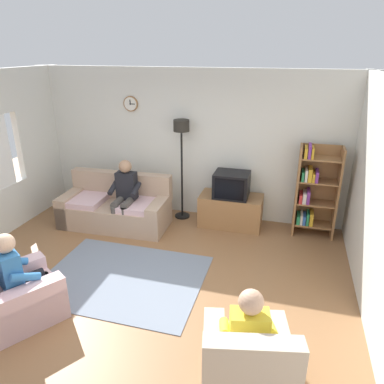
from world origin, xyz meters
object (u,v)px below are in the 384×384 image
(person_on_couch, at_px, (125,192))
(person_in_left_armchair, at_px, (19,272))
(armchair_near_bookshelf, at_px, (246,366))
(bookshelf, at_px, (314,191))
(armchair_near_window, at_px, (16,298))
(tv_stand, at_px, (231,211))
(person_in_right_armchair, at_px, (248,332))
(tv, at_px, (232,185))
(couch, at_px, (116,208))
(floor_lamp, at_px, (182,142))

(person_on_couch, xyz_separation_m, person_in_left_armchair, (-0.19, -2.40, -0.09))
(armchair_near_bookshelf, distance_m, person_in_left_armchair, 2.72)
(bookshelf, bearing_deg, armchair_near_window, -136.65)
(tv_stand, distance_m, person_on_couch, 1.91)
(armchair_near_window, distance_m, person_in_left_armchair, 0.33)
(person_in_right_armchair, bearing_deg, person_in_left_armchair, 174.65)
(tv_stand, xyz_separation_m, tv, (0.00, -0.02, 0.50))
(bookshelf, distance_m, person_on_couch, 3.20)
(couch, height_order, person_in_right_armchair, person_in_right_armchair)
(person_in_right_armchair, bearing_deg, tv, 102.42)
(tv_stand, xyz_separation_m, person_in_left_armchair, (-1.94, -3.03, 0.32))
(person_on_couch, bearing_deg, tv, 19.10)
(person_in_left_armchair, xyz_separation_m, person_in_right_armchair, (2.66, -0.25, 0.00))
(armchair_near_window, bearing_deg, tv, 57.07)
(floor_lamp, relative_size, person_on_couch, 1.49)
(tv_stand, bearing_deg, couch, -165.43)
(person_in_right_armchair, bearing_deg, floor_lamp, 116.17)
(tv, xyz_separation_m, armchair_near_bookshelf, (0.74, -3.34, -0.50))
(tv_stand, distance_m, bookshelf, 1.46)
(couch, distance_m, person_on_couch, 0.47)
(floor_lamp, xyz_separation_m, armchair_near_window, (-1.05, -3.20, -1.16))
(person_in_left_armchair, bearing_deg, bookshelf, 43.08)
(bookshelf, height_order, person_in_right_armchair, bookshelf)
(armchair_near_bookshelf, xyz_separation_m, person_in_left_armchair, (-2.68, 0.34, 0.32))
(bookshelf, bearing_deg, person_in_left_armchair, -136.92)
(couch, xyz_separation_m, person_in_right_armchair, (2.72, -2.75, 0.29))
(armchair_near_window, relative_size, armchair_near_bookshelf, 1.14)
(tv, xyz_separation_m, person_in_left_armchair, (-1.94, -3.00, -0.19))
(bookshelf, relative_size, person_on_couch, 1.27)
(person_in_left_armchair, bearing_deg, person_in_right_armchair, -5.35)
(armchair_near_bookshelf, distance_m, person_on_couch, 3.72)
(armchair_near_window, relative_size, person_in_right_armchair, 1.05)
(armchair_near_window, xyz_separation_m, person_in_right_armchair, (2.71, -0.17, 0.32))
(tv_stand, distance_m, person_in_right_armchair, 3.37)
(tv_stand, height_order, floor_lamp, floor_lamp)
(bookshelf, relative_size, person_in_left_armchair, 1.41)
(bookshelf, relative_size, armchair_near_window, 1.35)
(couch, distance_m, person_in_right_armchair, 3.88)
(person_in_left_armchair, bearing_deg, tv_stand, 57.28)
(bookshelf, bearing_deg, couch, -170.03)
(couch, distance_m, armchair_near_window, 2.58)
(couch, relative_size, person_on_couch, 1.56)
(couch, distance_m, armchair_near_bookshelf, 3.95)
(tv, distance_m, armchair_near_bookshelf, 3.45)
(bookshelf, distance_m, person_in_right_armchair, 3.41)
(tv_stand, xyz_separation_m, floor_lamp, (-0.94, 0.10, 1.17))
(armchair_near_bookshelf, xyz_separation_m, person_on_couch, (-2.49, 2.73, 0.41))
(armchair_near_bookshelf, relative_size, person_in_right_armchair, 0.92)
(bookshelf, xyz_separation_m, armchair_near_bookshelf, (-0.63, -3.43, -0.50))
(couch, bearing_deg, tv, 13.92)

